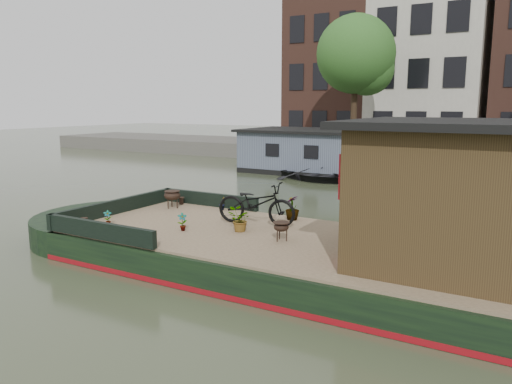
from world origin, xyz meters
The scene contains 20 objects.
ground centered at (0.00, 0.00, 0.00)m, with size 120.00×120.00×0.00m, color #323924.
houseboat_hull centered at (-1.33, 0.00, 0.27)m, with size 14.01×4.02×0.60m.
houseboat_deck centered at (0.00, 0.00, 0.62)m, with size 11.80×3.80×0.05m, color #8F7B58.
bow_bulwark centered at (-5.07, 0.00, 0.82)m, with size 3.00×4.00×0.35m.
cabin centered at (2.19, 0.00, 1.88)m, with size 4.00×3.50×2.42m.
bicycle centered at (-2.34, 0.73, 1.13)m, with size 0.64×1.84×0.97m, color black.
potted_plant_a centered at (-3.42, -0.57, 0.85)m, with size 0.21×0.14×0.39m, color brown.
potted_plant_b centered at (-3.89, 1.63, 0.81)m, with size 0.18×0.15×0.33m, color brown.
potted_plant_c centered at (-2.34, -0.01, 0.91)m, with size 0.46×0.40×0.51m, color #8F5D29.
potted_plant_d centered at (-1.85, 1.56, 0.94)m, with size 0.32×0.32×0.57m, color maroon.
potted_plant_e centered at (-5.17, -1.02, 0.82)m, with size 0.18×0.12×0.34m, color #96602C.
brazier_front centered at (-1.23, -0.21, 0.84)m, with size 0.35×0.35×0.38m, color black, non-canonical shape.
brazier_rear centered at (-5.15, 1.19, 0.88)m, with size 0.43×0.43×0.46m, color black, non-canonical shape.
bollard_port centered at (-5.26, 1.70, 0.75)m, with size 0.17×0.17×0.20m, color black.
bollard_stbd centered at (-5.60, -1.32, 0.74)m, with size 0.16×0.16×0.18m, color black.
dinghy centered at (-5.59, 11.50, 0.36)m, with size 2.50×3.50×0.72m, color black.
far_houseboat centered at (0.00, 14.00, 0.97)m, with size 20.40×4.40×2.11m.
quay centered at (0.00, 20.50, 0.45)m, with size 60.00×6.00×0.90m, color #47443F.
townhouse_row centered at (0.15, 27.50, 7.90)m, with size 27.25×8.00×16.50m.
tree_left centered at (-6.36, 19.07, 5.89)m, with size 4.40×4.40×7.40m.
Camera 1 is at (3.16, -8.75, 3.33)m, focal length 35.00 mm.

